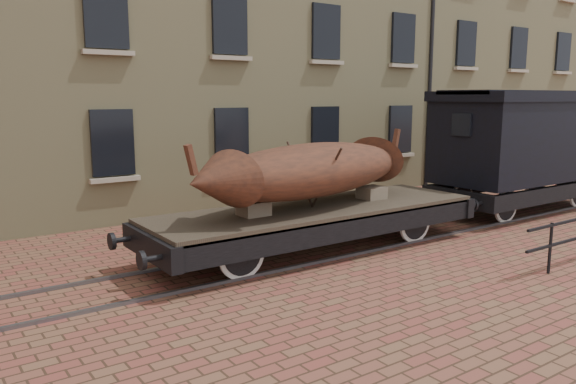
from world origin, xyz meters
TOP-DOWN VIEW (x-y plane):
  - ground at (0.00, 0.00)m, footprint 90.00×90.00m
  - rail_track at (0.00, 0.00)m, footprint 30.00×1.52m
  - flatcar_wagon at (0.30, -0.00)m, footprint 8.59×2.33m
  - iron_boat at (0.17, -0.00)m, footprint 6.52×2.83m
  - goods_van at (8.03, 0.00)m, footprint 6.84×2.49m

SIDE VIEW (x-z plane):
  - ground at x=0.00m, z-range 0.00..0.00m
  - rail_track at x=0.00m, z-range 0.00..0.06m
  - flatcar_wagon at x=0.30m, z-range 0.16..1.46m
  - iron_boat at x=0.17m, z-range 1.04..2.61m
  - goods_van at x=8.03m, z-range 0.45..3.98m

